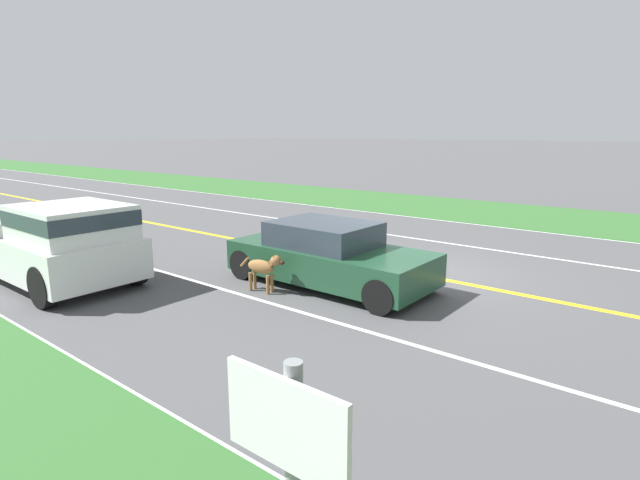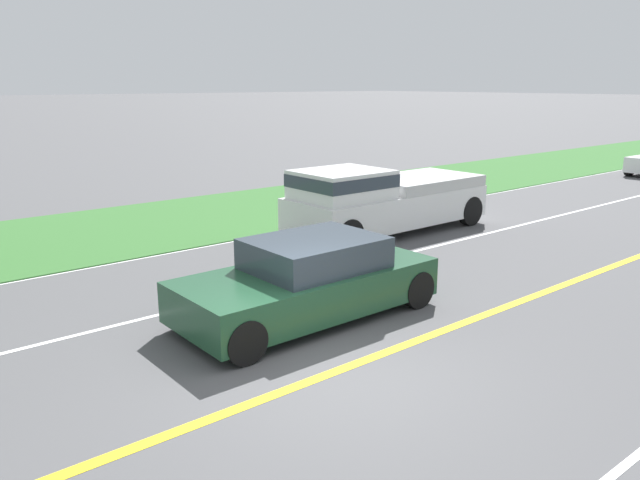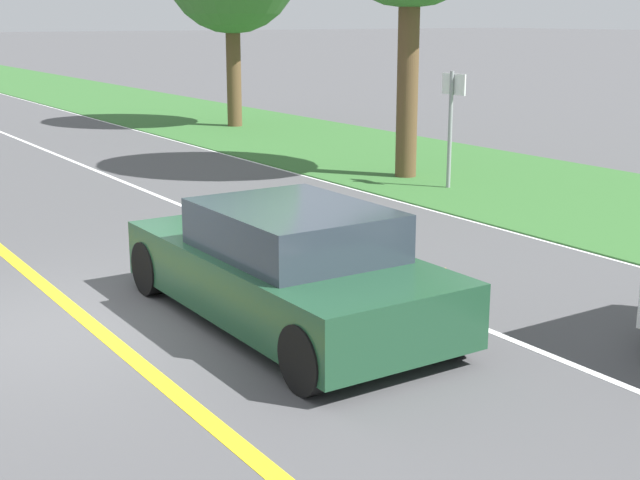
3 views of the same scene
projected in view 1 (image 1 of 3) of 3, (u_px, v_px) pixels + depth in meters
The scene contains 10 objects.
ground_plane at pixel (416, 274), 11.39m from camera, with size 400.00×400.00×0.00m, color #4C4C4F.
centre_divider_line at pixel (416, 274), 11.39m from camera, with size 0.18×160.00×0.01m, color yellow.
lane_edge_line_right at pixel (140, 399), 6.05m from camera, with size 0.14×160.00×0.01m, color white.
lane_edge_line_left at pixel (515, 229), 16.73m from camera, with size 0.14×160.00×0.01m, color white.
lane_dash_same_dir at pixel (320, 317), 8.72m from camera, with size 0.10×160.00×0.01m, color white.
lane_dash_oncoming at pixel (475, 247), 14.06m from camera, with size 0.10×160.00×0.01m, color white.
grass_verge_left at pixel (541, 217), 19.01m from camera, with size 6.00×160.00×0.03m, color #33662D.
ego_car at pixel (329, 256), 10.52m from camera, with size 1.92×4.38×1.33m.
dog at pixel (264, 267), 10.01m from camera, with size 0.31×1.11×0.82m.
pickup_truck at pixel (45, 238), 10.95m from camera, with size 2.09×5.60×1.75m.
Camera 1 is at (9.92, 5.15, 3.17)m, focal length 28.00 mm.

